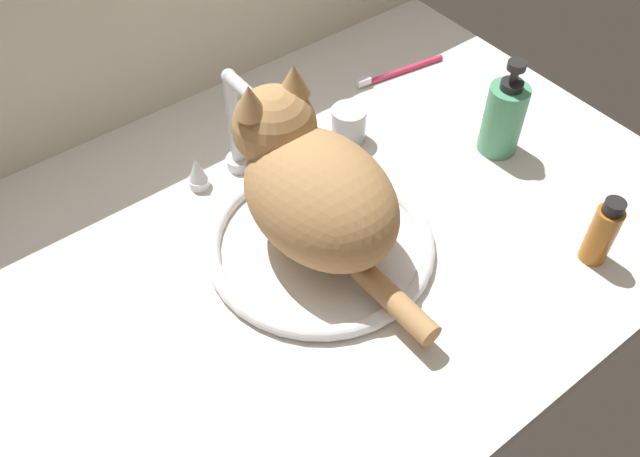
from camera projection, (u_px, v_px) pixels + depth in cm
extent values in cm
cube|color=silver|center=(316.00, 239.00, 100.59)|extent=(110.82, 77.28, 3.00)
cube|color=beige|center=(163.00, 15.00, 108.21)|extent=(110.82, 2.40, 38.29)
torus|color=white|center=(320.00, 242.00, 96.86)|extent=(32.51, 32.51, 2.11)
cylinder|color=white|center=(320.00, 246.00, 97.42)|extent=(29.35, 29.35, 0.60)
cylinder|color=silver|center=(239.00, 162.00, 107.96)|extent=(4.00, 4.00, 1.85)
cylinder|color=silver|center=(234.00, 119.00, 101.48)|extent=(2.00, 2.00, 15.42)
sphere|color=silver|center=(229.00, 76.00, 95.68)|extent=(2.20, 2.20, 2.20)
cylinder|color=silver|center=(244.00, 90.00, 93.60)|extent=(2.00, 7.97, 2.00)
sphere|color=silver|center=(261.00, 105.00, 91.51)|extent=(2.10, 2.10, 2.10)
cylinder|color=silver|center=(199.00, 182.00, 105.13)|extent=(3.20, 3.20, 1.60)
cone|color=silver|center=(197.00, 169.00, 103.00)|extent=(2.88, 2.88, 4.06)
cylinder|color=silver|center=(277.00, 144.00, 110.98)|extent=(3.20, 3.20, 1.60)
cone|color=silver|center=(276.00, 130.00, 108.85)|extent=(2.88, 2.88, 4.06)
ellipsoid|color=tan|center=(320.00, 198.00, 90.06)|extent=(18.07, 24.70, 16.00)
sphere|color=tan|center=(274.00, 127.00, 90.95)|extent=(11.50, 11.50, 11.50)
cone|color=tan|center=(249.00, 100.00, 84.90)|extent=(4.37, 4.37, 4.31)
cone|color=tan|center=(294.00, 79.00, 87.72)|extent=(4.37, 4.37, 4.31)
ellipsoid|color=silver|center=(257.00, 117.00, 94.05)|extent=(4.88, 3.51, 3.68)
ellipsoid|color=silver|center=(282.00, 167.00, 95.10)|extent=(9.85, 6.98, 8.80)
cylinder|color=tan|center=(395.00, 301.00, 86.90)|extent=(3.38, 13.61, 3.20)
cylinder|color=#B2661E|center=(601.00, 235.00, 92.98)|extent=(3.72, 3.72, 9.32)
cylinder|color=black|center=(614.00, 207.00, 88.81)|extent=(2.79, 2.79, 1.80)
cylinder|color=#4C9E70|center=(503.00, 119.00, 107.08)|extent=(6.28, 6.28, 11.88)
cylinder|color=black|center=(512.00, 85.00, 102.17)|extent=(3.45, 3.45, 1.20)
cylinder|color=black|center=(514.00, 76.00, 100.86)|extent=(1.26, 1.26, 2.31)
cylinder|color=black|center=(517.00, 66.00, 99.54)|extent=(2.82, 2.82, 1.20)
cylinder|color=#B2B5BA|center=(348.00, 127.00, 111.24)|extent=(5.62, 5.62, 4.92)
cylinder|color=silver|center=(349.00, 112.00, 109.02)|extent=(5.73, 5.73, 1.00)
cylinder|color=#D83359|center=(406.00, 69.00, 124.84)|extent=(15.64, 3.34, 1.00)
cube|color=white|center=(364.00, 81.00, 121.48)|extent=(2.75, 1.58, 1.20)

